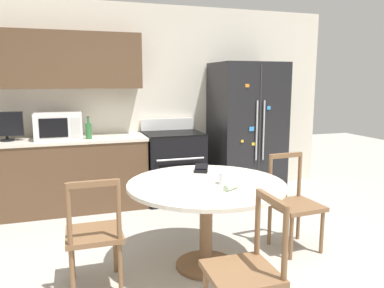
{
  "coord_description": "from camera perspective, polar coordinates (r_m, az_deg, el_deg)",
  "views": [
    {
      "loc": [
        -1.08,
        -2.47,
        1.59
      ],
      "look_at": [
        0.09,
        1.15,
        0.95
      ],
      "focal_mm": 35.0,
      "sensor_mm": 36.0,
      "label": 1
    }
  ],
  "objects": [
    {
      "name": "wallet",
      "position": [
        3.51,
        1.43,
        -3.83
      ],
      "size": [
        0.16,
        0.17,
        0.07
      ],
      "color": "black",
      "rests_on": "dining_table"
    },
    {
      "name": "counter_bottle",
      "position": [
        4.69,
        -15.49,
        2.02
      ],
      "size": [
        0.07,
        0.07,
        0.27
      ],
      "color": "#2D6B38",
      "rests_on": "kitchen_counter"
    },
    {
      "name": "dining_chair_left",
      "position": [
        3.03,
        -14.66,
        -13.25
      ],
      "size": [
        0.42,
        0.42,
        0.9
      ],
      "rotation": [
        0.0,
        0.0,
        6.28
      ],
      "color": "brown",
      "rests_on": "ground_plane"
    },
    {
      "name": "back_wall",
      "position": [
        5.13,
        -9.3,
        7.73
      ],
      "size": [
        5.2,
        0.44,
        2.6
      ],
      "color": "silver",
      "rests_on": "ground_plane"
    },
    {
      "name": "microwave",
      "position": [
        4.78,
        -19.67,
        2.62
      ],
      "size": [
        0.54,
        0.4,
        0.32
      ],
      "color": "white",
      "rests_on": "kitchen_counter"
    },
    {
      "name": "ground_plane",
      "position": [
        3.13,
        5.25,
        -21.01
      ],
      "size": [
        14.0,
        14.0,
        0.0
      ],
      "primitive_type": "plane",
      "color": "#B2ADA3"
    },
    {
      "name": "dining_chair_near",
      "position": [
        2.45,
        8.22,
        -18.71
      ],
      "size": [
        0.43,
        0.43,
        0.9
      ],
      "rotation": [
        0.0,
        0.0,
        1.56
      ],
      "color": "brown",
      "rests_on": "ground_plane"
    },
    {
      "name": "refrigerator",
      "position": [
        5.25,
        8.25,
        2.1
      ],
      "size": [
        0.9,
        0.8,
        1.84
      ],
      "color": "black",
      "rests_on": "ground_plane"
    },
    {
      "name": "kitchen_counter",
      "position": [
        4.9,
        -18.88,
        -4.42
      ],
      "size": [
        2.02,
        0.64,
        0.9
      ],
      "color": "brown",
      "rests_on": "ground_plane"
    },
    {
      "name": "dining_chair_right",
      "position": [
        3.73,
        15.3,
        -8.85
      ],
      "size": [
        0.45,
        0.45,
        0.9
      ],
      "rotation": [
        0.0,
        0.0,
        3.21
      ],
      "color": "brown",
      "rests_on": "ground_plane"
    },
    {
      "name": "folded_napkin",
      "position": [
        2.96,
        5.99,
        -6.45
      ],
      "size": [
        0.15,
        0.12,
        0.05
      ],
      "color": "beige",
      "rests_on": "dining_table"
    },
    {
      "name": "dining_table",
      "position": [
        3.19,
        2.17,
        -8.08
      ],
      "size": [
        1.33,
        1.33,
        0.75
      ],
      "color": "beige",
      "rests_on": "ground_plane"
    },
    {
      "name": "countertop_tv",
      "position": [
        4.85,
        -26.47,
        2.55
      ],
      "size": [
        0.37,
        0.16,
        0.34
      ],
      "color": "black",
      "rests_on": "kitchen_counter"
    },
    {
      "name": "candle_glass",
      "position": [
        3.11,
        4.77,
        -5.36
      ],
      "size": [
        0.08,
        0.08,
        0.09
      ],
      "color": "silver",
      "rests_on": "dining_table"
    },
    {
      "name": "oven_range",
      "position": [
        5.03,
        -2.86,
        -3.34
      ],
      "size": [
        0.74,
        0.68,
        1.08
      ],
      "color": "black",
      "rests_on": "ground_plane"
    }
  ]
}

